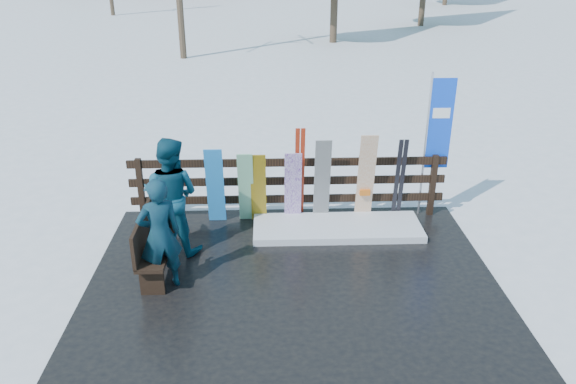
{
  "coord_description": "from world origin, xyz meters",
  "views": [
    {
      "loc": [
        -0.33,
        -6.94,
        4.65
      ],
      "look_at": [
        -0.04,
        1.0,
        1.1
      ],
      "focal_mm": 35.0,
      "sensor_mm": 36.0,
      "label": 1
    }
  ],
  "objects_px": {
    "snowboard_3": "(293,187)",
    "snowboard_5": "(366,178)",
    "bench": "(153,242)",
    "rental_flag": "(436,129)",
    "snowboard_4": "(322,181)",
    "person_front": "(160,235)",
    "person_back": "(171,196)",
    "snowboard_0": "(215,186)",
    "snowboard_1": "(246,188)",
    "snowboard_2": "(258,188)"
  },
  "relations": [
    {
      "from": "snowboard_3",
      "to": "person_front",
      "type": "bearing_deg",
      "value": -134.6
    },
    {
      "from": "bench",
      "to": "snowboard_4",
      "type": "xyz_separation_m",
      "value": [
        2.66,
        1.58,
        0.27
      ]
    },
    {
      "from": "snowboard_0",
      "to": "rental_flag",
      "type": "xyz_separation_m",
      "value": [
        3.84,
        0.27,
        0.89
      ]
    },
    {
      "from": "bench",
      "to": "snowboard_4",
      "type": "bearing_deg",
      "value": 30.69
    },
    {
      "from": "snowboard_3",
      "to": "snowboard_5",
      "type": "height_order",
      "value": "snowboard_5"
    },
    {
      "from": "snowboard_2",
      "to": "snowboard_1",
      "type": "bearing_deg",
      "value": -180.0
    },
    {
      "from": "snowboard_2",
      "to": "rental_flag",
      "type": "height_order",
      "value": "rental_flag"
    },
    {
      "from": "snowboard_5",
      "to": "snowboard_4",
      "type": "bearing_deg",
      "value": 180.0
    },
    {
      "from": "snowboard_1",
      "to": "snowboard_2",
      "type": "distance_m",
      "value": 0.22
    },
    {
      "from": "bench",
      "to": "snowboard_0",
      "type": "bearing_deg",
      "value": 62.93
    },
    {
      "from": "snowboard_5",
      "to": "person_front",
      "type": "bearing_deg",
      "value": -148.42
    },
    {
      "from": "snowboard_1",
      "to": "rental_flag",
      "type": "distance_m",
      "value": 3.45
    },
    {
      "from": "snowboard_2",
      "to": "snowboard_5",
      "type": "height_order",
      "value": "snowboard_5"
    },
    {
      "from": "snowboard_3",
      "to": "snowboard_5",
      "type": "relative_size",
      "value": 0.81
    },
    {
      "from": "bench",
      "to": "person_front",
      "type": "xyz_separation_m",
      "value": [
        0.2,
        -0.4,
        0.33
      ]
    },
    {
      "from": "person_front",
      "to": "person_back",
      "type": "bearing_deg",
      "value": -115.38
    },
    {
      "from": "snowboard_0",
      "to": "person_front",
      "type": "xyz_separation_m",
      "value": [
        -0.6,
        -1.98,
        0.13
      ]
    },
    {
      "from": "bench",
      "to": "snowboard_1",
      "type": "height_order",
      "value": "snowboard_1"
    },
    {
      "from": "snowboard_1",
      "to": "snowboard_5",
      "type": "bearing_deg",
      "value": 0.0
    },
    {
      "from": "bench",
      "to": "person_back",
      "type": "bearing_deg",
      "value": 73.48
    },
    {
      "from": "snowboard_0",
      "to": "snowboard_5",
      "type": "height_order",
      "value": "snowboard_5"
    },
    {
      "from": "bench",
      "to": "rental_flag",
      "type": "xyz_separation_m",
      "value": [
        4.65,
        1.85,
        1.09
      ]
    },
    {
      "from": "bench",
      "to": "rental_flag",
      "type": "relative_size",
      "value": 0.58
    },
    {
      "from": "bench",
      "to": "snowboard_1",
      "type": "relative_size",
      "value": 1.09
    },
    {
      "from": "snowboard_1",
      "to": "snowboard_2",
      "type": "height_order",
      "value": "snowboard_1"
    },
    {
      "from": "person_front",
      "to": "person_back",
      "type": "distance_m",
      "value": 1.09
    },
    {
      "from": "snowboard_1",
      "to": "snowboard_5",
      "type": "relative_size",
      "value": 0.82
    },
    {
      "from": "snowboard_0",
      "to": "person_front",
      "type": "relative_size",
      "value": 0.86
    },
    {
      "from": "snowboard_4",
      "to": "person_back",
      "type": "relative_size",
      "value": 0.83
    },
    {
      "from": "snowboard_1",
      "to": "snowboard_3",
      "type": "bearing_deg",
      "value": 0.0
    },
    {
      "from": "snowboard_2",
      "to": "snowboard_4",
      "type": "bearing_deg",
      "value": 0.0
    },
    {
      "from": "bench",
      "to": "snowboard_0",
      "type": "height_order",
      "value": "snowboard_0"
    },
    {
      "from": "bench",
      "to": "snowboard_5",
      "type": "height_order",
      "value": "snowboard_5"
    },
    {
      "from": "snowboard_0",
      "to": "snowboard_1",
      "type": "relative_size",
      "value": 1.05
    },
    {
      "from": "snowboard_0",
      "to": "snowboard_1",
      "type": "height_order",
      "value": "snowboard_0"
    },
    {
      "from": "snowboard_2",
      "to": "snowboard_3",
      "type": "relative_size",
      "value": 1.0
    },
    {
      "from": "person_back",
      "to": "rental_flag",
      "type": "bearing_deg",
      "value": -148.0
    },
    {
      "from": "bench",
      "to": "snowboard_2",
      "type": "xyz_separation_m",
      "value": [
        1.55,
        1.58,
        0.15
      ]
    },
    {
      "from": "bench",
      "to": "snowboard_5",
      "type": "bearing_deg",
      "value": 24.77
    },
    {
      "from": "person_front",
      "to": "snowboard_3",
      "type": "bearing_deg",
      "value": -160.01
    },
    {
      "from": "snowboard_3",
      "to": "snowboard_0",
      "type": "bearing_deg",
      "value": 180.0
    },
    {
      "from": "snowboard_4",
      "to": "rental_flag",
      "type": "distance_m",
      "value": 2.17
    },
    {
      "from": "snowboard_4",
      "to": "snowboard_5",
      "type": "bearing_deg",
      "value": 0.0
    },
    {
      "from": "snowboard_2",
      "to": "snowboard_4",
      "type": "distance_m",
      "value": 1.11
    },
    {
      "from": "snowboard_4",
      "to": "person_front",
      "type": "relative_size",
      "value": 0.94
    },
    {
      "from": "snowboard_0",
      "to": "snowboard_2",
      "type": "relative_size",
      "value": 1.08
    },
    {
      "from": "bench",
      "to": "snowboard_3",
      "type": "distance_m",
      "value": 2.67
    },
    {
      "from": "snowboard_3",
      "to": "snowboard_1",
      "type": "bearing_deg",
      "value": -180.0
    },
    {
      "from": "snowboard_2",
      "to": "person_front",
      "type": "bearing_deg",
      "value": -124.31
    },
    {
      "from": "bench",
      "to": "person_back",
      "type": "distance_m",
      "value": 0.83
    }
  ]
}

